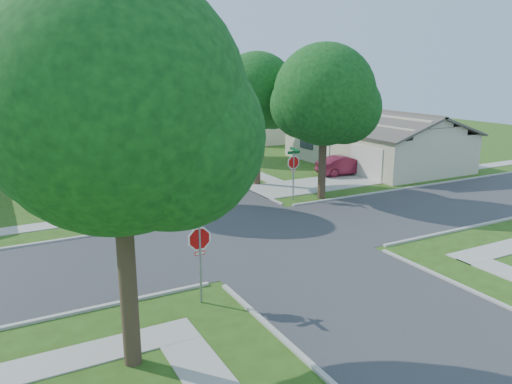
{
  "coord_description": "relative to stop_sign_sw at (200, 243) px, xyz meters",
  "views": [
    {
      "loc": [
        -10.06,
        -18.43,
        7.34
      ],
      "look_at": [
        0.69,
        1.66,
        1.6
      ],
      "focal_mm": 35.0,
      "sensor_mm": 36.0,
      "label": 1
    }
  ],
  "objects": [
    {
      "name": "sidewalk_nw",
      "position": [
        -1.4,
        30.7,
        -2.01
      ],
      "size": [
        1.2,
        40.0,
        0.04
      ],
      "primitive_type": "cube",
      "color": "#9E9B91",
      "rests_on": "ground"
    },
    {
      "name": "car_curb_east",
      "position": [
        5.9,
        25.88,
        -1.31
      ],
      "size": [
        2.23,
        4.43,
        1.45
      ],
      "primitive_type": "imported",
      "rotation": [
        0.0,
        0.0,
        -0.12
      ],
      "color": "black",
      "rests_on": "ground"
    },
    {
      "name": "road_ns",
      "position": [
        4.7,
        4.7,
        -2.03
      ],
      "size": [
        7.0,
        100.0,
        0.02
      ],
      "primitive_type": "cube",
      "color": "#333335",
      "rests_on": "ground"
    },
    {
      "name": "stop_sign_sw",
      "position": [
        0.0,
        0.0,
        0.0
      ],
      "size": [
        1.05,
        0.8,
        2.98
      ],
      "color": "gray",
      "rests_on": "ground"
    },
    {
      "name": "ground",
      "position": [
        4.7,
        4.7,
        -2.03
      ],
      "size": [
        100.0,
        100.0,
        0.0
      ],
      "primitive_type": "plane",
      "color": "#2D4914",
      "rests_on": "ground"
    },
    {
      "name": "car_driveway",
      "position": [
        16.2,
        13.4,
        -1.36
      ],
      "size": [
        4.19,
        1.88,
        1.34
      ],
      "primitive_type": "imported",
      "rotation": [
        0.0,
        0.0,
        1.45
      ],
      "color": "maroon",
      "rests_on": "ground"
    },
    {
      "name": "sidewalk_ne",
      "position": [
        10.8,
        30.7,
        -2.01
      ],
      "size": [
        1.2,
        40.0,
        0.04
      ],
      "primitive_type": "cube",
      "color": "#9E9B91",
      "rests_on": "ground"
    },
    {
      "name": "tree_w_far",
      "position": [
        0.05,
        38.71,
        3.48
      ],
      "size": [
        4.76,
        4.6,
        8.04
      ],
      "color": "#38281C",
      "rests_on": "ground"
    },
    {
      "name": "driveway",
      "position": [
        12.6,
        11.8,
        -2.01
      ],
      "size": [
        8.8,
        3.6,
        0.05
      ],
      "primitive_type": "cube",
      "color": "#9E9B91",
      "rests_on": "ground"
    },
    {
      "name": "tree_e_near",
      "position": [
        9.45,
        13.71,
        3.61
      ],
      "size": [
        4.97,
        4.8,
        8.28
      ],
      "color": "#38281C",
      "rests_on": "ground"
    },
    {
      "name": "stop_sign_ne",
      "position": [
        9.4,
        9.4,
        0.0
      ],
      "size": [
        1.05,
        0.8,
        2.98
      ],
      "color": "gray",
      "rests_on": "ground"
    },
    {
      "name": "tree_e_far",
      "position": [
        9.45,
        38.71,
        3.95
      ],
      "size": [
        5.17,
        5.0,
        8.72
      ],
      "color": "#38281C",
      "rests_on": "ground"
    },
    {
      "name": "tree_sw_corner",
      "position": [
        -2.74,
        -2.29,
        4.23
      ],
      "size": [
        6.21,
        6.0,
        9.55
      ],
      "color": "#38281C",
      "rests_on": "ground"
    },
    {
      "name": "tree_ne_corner",
      "position": [
        11.06,
        8.91,
        3.56
      ],
      "size": [
        5.8,
        5.6,
        8.66
      ],
      "color": "#38281C",
      "rests_on": "ground"
    },
    {
      "name": "tree_w_near",
      "position": [
        0.06,
        13.71,
        4.08
      ],
      "size": [
        5.38,
        5.2,
        8.97
      ],
      "color": "#38281C",
      "rests_on": "ground"
    },
    {
      "name": "tree_e_mid",
      "position": [
        9.46,
        25.71,
        4.22
      ],
      "size": [
        5.59,
        5.4,
        9.21
      ],
      "color": "#38281C",
      "rests_on": "ground"
    },
    {
      "name": "tree_w_mid",
      "position": [
        0.06,
        25.71,
        4.46
      ],
      "size": [
        5.8,
        5.6,
        9.56
      ],
      "color": "#38281C",
      "rests_on": "ground"
    },
    {
      "name": "car_curb_west",
      "position": [
        1.5,
        48.86,
        -1.43
      ],
      "size": [
        2.04,
        4.29,
        1.21
      ],
      "primitive_type": "imported",
      "rotation": [
        0.0,
        0.0,
        3.06
      ],
      "color": "black",
      "rests_on": "ground"
    },
    {
      "name": "house_ne_far",
      "position": [
        20.69,
        33.7,
        -0.51
      ],
      "size": [
        8.42,
        13.6,
        4.23
      ],
      "color": "#BAB093",
      "rests_on": "ground"
    },
    {
      "name": "house_ne_near",
      "position": [
        20.69,
        15.7,
        -0.51
      ],
      "size": [
        8.42,
        13.6,
        4.23
      ],
      "color": "#BAB093",
      "rests_on": "ground"
    }
  ]
}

